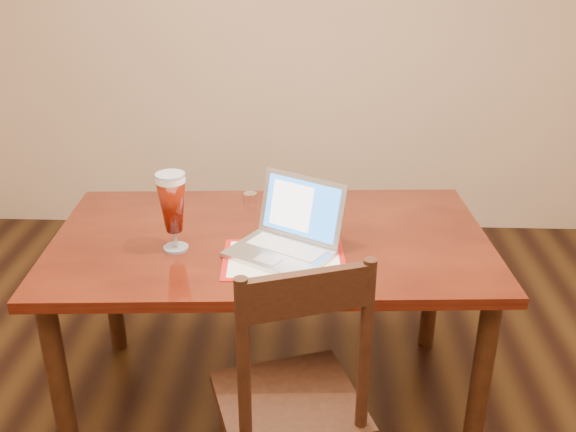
{
  "coord_description": "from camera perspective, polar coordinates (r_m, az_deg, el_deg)",
  "views": [
    {
      "loc": [
        0.12,
        -1.62,
        1.93
      ],
      "look_at": [
        0.02,
        0.62,
        0.92
      ],
      "focal_mm": 40.0,
      "sensor_mm": 36.0,
      "label": 1
    }
  ],
  "objects": [
    {
      "name": "room_shell",
      "position": [
        1.64,
        -1.8,
        18.4
      ],
      "size": [
        4.51,
        5.01,
        2.71
      ],
      "color": "tan",
      "rests_on": "ground"
    },
    {
      "name": "dining_table",
      "position": [
        2.58,
        -1.72,
        -3.6
      ],
      "size": [
        1.77,
        1.07,
        1.11
      ],
      "rotation": [
        0.0,
        0.0,
        0.06
      ],
      "color": "#50180A",
      "rests_on": "ground"
    },
    {
      "name": "dining_chair",
      "position": [
        2.19,
        0.38,
        -16.27
      ],
      "size": [
        0.58,
        0.56,
        1.08
      ],
      "rotation": [
        0.0,
        0.0,
        0.33
      ],
      "color": "#33180E",
      "rests_on": "ground"
    }
  ]
}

